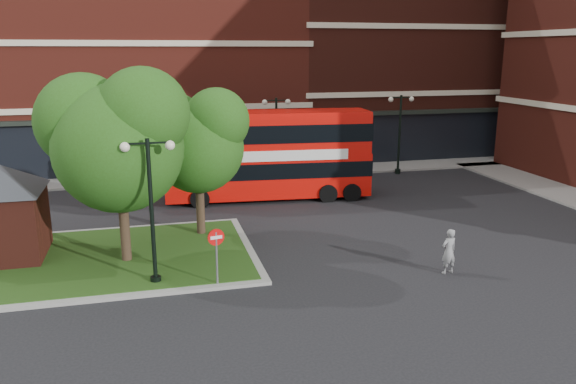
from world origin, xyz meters
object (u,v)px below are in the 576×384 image
object	(u,v)px
car_silver	(134,177)
car_white	(309,166)
bus	(268,149)
woman	(449,251)

from	to	relation	value
car_silver	car_white	bearing A→B (deg)	-82.02
bus	car_white	bearing A→B (deg)	54.49
bus	car_silver	distance (m)	8.31
bus	woman	size ratio (longest dim) A/B	6.59
bus	car_white	xyz separation A→B (m)	(3.43, 4.06, -1.91)
woman	bus	bearing A→B (deg)	-82.20
bus	car_silver	world-z (taller)	bus
woman	car_white	world-z (taller)	woman
woman	car_silver	xyz separation A→B (m)	(-10.97, 15.79, -0.13)
bus	car_white	size ratio (longest dim) A/B	2.33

